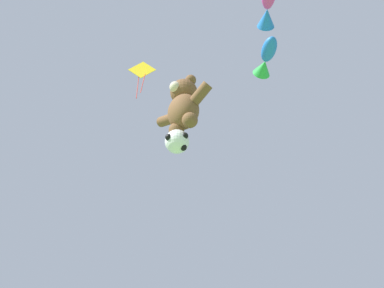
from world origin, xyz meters
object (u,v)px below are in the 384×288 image
object	(u,v)px
fish_kite_magenta	(268,5)
diamond_kite	(142,72)
fish_kite_cobalt	(266,59)
soccer_ball_kite	(177,142)
teddy_bear_kite	(183,105)

from	to	relation	value
fish_kite_magenta	diamond_kite	size ratio (longest dim) A/B	0.68
fish_kite_cobalt	diamond_kite	bearing A→B (deg)	-165.56
soccer_ball_kite	fish_kite_cobalt	size ratio (longest dim) A/B	0.55
soccer_ball_kite	fish_kite_magenta	distance (m)	5.55
fish_kite_cobalt	fish_kite_magenta	size ratio (longest dim) A/B	0.92
soccer_ball_kite	fish_kite_cobalt	xyz separation A→B (m)	(2.95, 1.44, 3.04)
fish_kite_cobalt	diamond_kite	size ratio (longest dim) A/B	0.62
fish_kite_cobalt	fish_kite_magenta	world-z (taller)	fish_kite_magenta
soccer_ball_kite	fish_kite_magenta	xyz separation A→B (m)	(4.08, 0.24, 3.76)
soccer_ball_kite	fish_kite_cobalt	bearing A→B (deg)	26.02
diamond_kite	fish_kite_cobalt	bearing A→B (deg)	14.44
teddy_bear_kite	fish_kite_cobalt	xyz separation A→B (m)	(2.61, 1.52, 1.59)
teddy_bear_kite	fish_kite_magenta	size ratio (longest dim) A/B	1.47
teddy_bear_kite	fish_kite_cobalt	world-z (taller)	fish_kite_cobalt
soccer_ball_kite	diamond_kite	distance (m)	6.87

